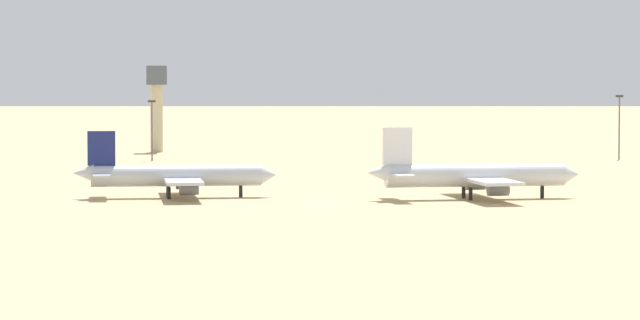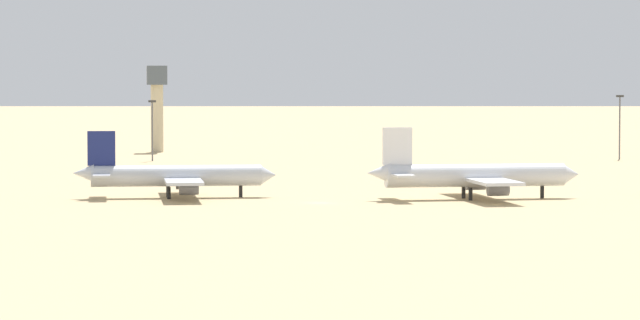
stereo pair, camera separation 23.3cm
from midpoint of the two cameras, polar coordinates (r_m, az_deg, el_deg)
ground at (r=280.45m, az=-0.00°, el=-1.41°), size 4000.00×4000.00×0.00m
ridge_center at (r=1312.99m, az=1.59°, el=3.99°), size 336.45×327.99×88.58m
parked_jet_navy_2 at (r=292.20m, az=-4.76°, el=-0.52°), size 33.92×28.35×11.25m
parked_jet_white_3 at (r=289.26m, az=5.05°, el=-0.51°), size 36.26×30.47×11.98m
control_tower at (r=452.83m, az=-5.33°, el=1.96°), size 5.20×5.20×22.35m
light_pole_west at (r=409.21m, az=-5.48°, el=1.13°), size 1.80×0.50×14.23m
light_pole_mid at (r=421.29m, az=9.77°, el=1.23°), size 1.80×0.50×15.31m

